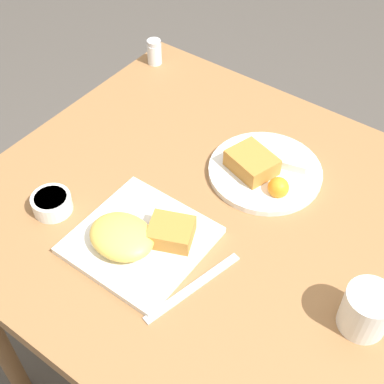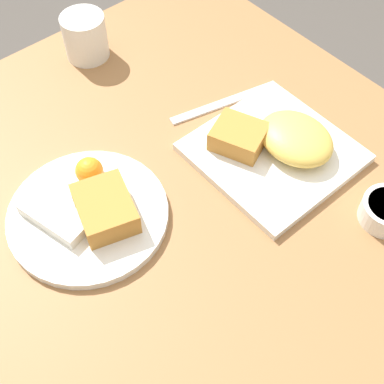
% 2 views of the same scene
% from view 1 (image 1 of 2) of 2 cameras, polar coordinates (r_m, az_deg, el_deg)
% --- Properties ---
extents(ground_plane, '(8.00, 8.00, 0.00)m').
position_cam_1_polar(ground_plane, '(1.75, 1.13, -18.54)').
color(ground_plane, '#4C4742').
extents(dining_table, '(0.93, 0.86, 0.78)m').
position_cam_1_polar(dining_table, '(1.17, 1.62, -4.55)').
color(dining_table, olive).
rests_on(dining_table, ground_plane).
extents(plate_square_near, '(0.24, 0.24, 0.06)m').
position_cam_1_polar(plate_square_near, '(1.02, -5.85, -4.88)').
color(plate_square_near, white).
rests_on(plate_square_near, dining_table).
extents(plate_oval_far, '(0.24, 0.24, 0.05)m').
position_cam_1_polar(plate_oval_far, '(1.15, 7.73, 2.41)').
color(plate_oval_far, white).
rests_on(plate_oval_far, dining_table).
extents(sauce_ramekin, '(0.08, 0.08, 0.04)m').
position_cam_1_polar(sauce_ramekin, '(1.11, -14.73, -1.14)').
color(sauce_ramekin, white).
rests_on(sauce_ramekin, dining_table).
extents(salt_shaker, '(0.04, 0.04, 0.07)m').
position_cam_1_polar(salt_shaker, '(1.47, -4.03, 14.55)').
color(salt_shaker, white).
rests_on(salt_shaker, dining_table).
extents(butter_knife, '(0.07, 0.21, 0.00)m').
position_cam_1_polar(butter_knife, '(0.97, 0.13, -10.12)').
color(butter_knife, silver).
rests_on(butter_knife, dining_table).
extents(coffee_mug, '(0.08, 0.08, 0.09)m').
position_cam_1_polar(coffee_mug, '(0.94, 18.08, -11.89)').
color(coffee_mug, white).
rests_on(coffee_mug, dining_table).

